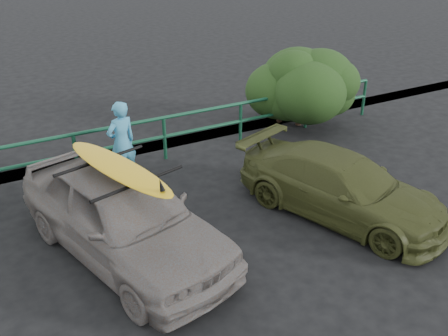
# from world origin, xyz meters

# --- Properties ---
(ground) EXTENTS (80.00, 80.00, 0.00)m
(ground) POSITION_xyz_m (0.00, 0.00, 0.00)
(ground) COLOR black
(guardrail) EXTENTS (14.00, 0.08, 1.04)m
(guardrail) POSITION_xyz_m (0.00, 5.00, 0.52)
(guardrail) COLOR #154A30
(guardrail) RESTS_ON ground
(shrub_right) EXTENTS (3.20, 2.40, 1.92)m
(shrub_right) POSITION_xyz_m (5.00, 5.50, 0.96)
(shrub_right) COLOR #213E16
(shrub_right) RESTS_ON ground
(sedan) EXTENTS (2.81, 4.67, 1.49)m
(sedan) POSITION_xyz_m (-0.99, 1.93, 0.74)
(sedan) COLOR slate
(sedan) RESTS_ON ground
(olive_vehicle) EXTENTS (2.84, 4.28, 1.15)m
(olive_vehicle) POSITION_xyz_m (2.89, 1.20, 0.58)
(olive_vehicle) COLOR #40451E
(olive_vehicle) RESTS_ON ground
(man) EXTENTS (0.72, 0.57, 1.76)m
(man) POSITION_xyz_m (-0.18, 4.38, 0.88)
(man) COLOR #43A0C9
(man) RESTS_ON ground
(roof_rack) EXTENTS (1.82, 1.48, 0.05)m
(roof_rack) POSITION_xyz_m (-0.99, 1.93, 1.51)
(roof_rack) COLOR black
(roof_rack) RESTS_ON sedan
(surfboard) EXTENTS (1.20, 2.68, 0.08)m
(surfboard) POSITION_xyz_m (-0.99, 1.93, 1.58)
(surfboard) COLOR yellow
(surfboard) RESTS_ON roof_rack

